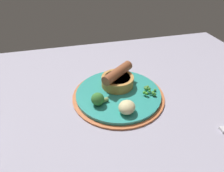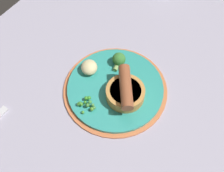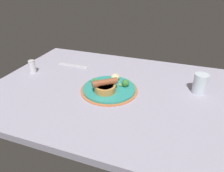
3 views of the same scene
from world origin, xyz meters
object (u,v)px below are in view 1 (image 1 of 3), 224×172
sausage_pudding (116,79)px  broccoli_floret_near (98,99)px  pea_pile (149,91)px  potato_chunk_0 (127,107)px  dinner_plate (118,95)px

sausage_pudding → broccoli_floret_near: size_ratio=2.26×
pea_pile → potato_chunk_0: bearing=-146.0°
dinner_plate → potato_chunk_0: bearing=-91.4°
dinner_plate → sausage_pudding: size_ratio=2.48×
sausage_pudding → broccoli_floret_near: (-6.79, -6.94, -0.59)cm
sausage_pudding → potato_chunk_0: sausage_pudding is taller
sausage_pudding → potato_chunk_0: (-0.55, -11.62, -0.71)cm
sausage_pudding → potato_chunk_0: size_ratio=2.36×
pea_pile → broccoli_floret_near: size_ratio=0.97×
pea_pile → dinner_plate: bearing=162.1°
broccoli_floret_near → sausage_pudding: bearing=-148.7°
dinner_plate → pea_pile: size_ratio=5.74×
dinner_plate → broccoli_floret_near: broccoli_floret_near is taller
dinner_plate → pea_pile: pea_pile is taller
dinner_plate → potato_chunk_0: 8.57cm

